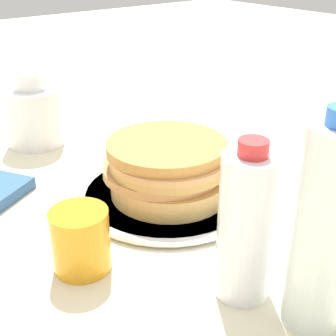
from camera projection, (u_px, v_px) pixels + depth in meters
ground_plane at (170, 199)px, 0.76m from camera, size 4.00×4.00×0.00m
plate at (168, 194)px, 0.76m from camera, size 0.29×0.29×0.01m
pancake_stack at (169, 167)px, 0.74m from camera, size 0.20×0.20×0.09m
juice_glass at (81, 240)px, 0.59m from camera, size 0.07×0.07×0.08m
cream_jug at (34, 114)px, 0.94m from camera, size 0.11×0.11×0.15m
water_bottle_near at (324, 230)px, 0.47m from camera, size 0.06×0.06×0.25m
water_bottle_far at (246, 226)px, 0.52m from camera, size 0.07×0.07×0.20m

